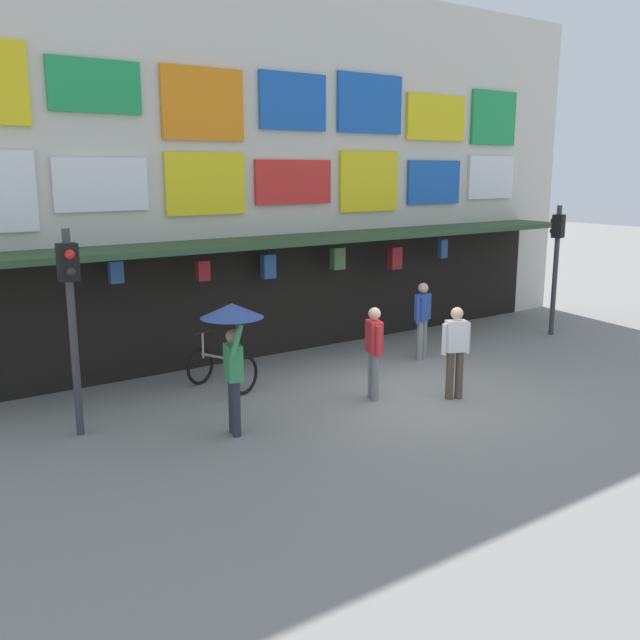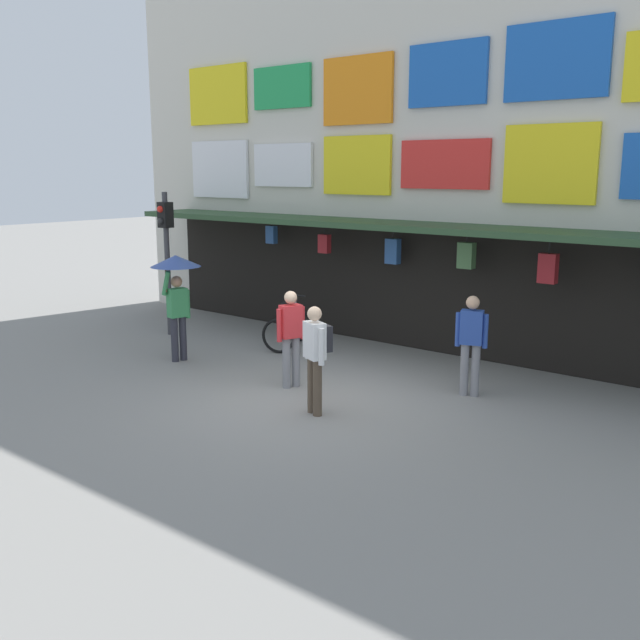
% 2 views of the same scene
% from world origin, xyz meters
% --- Properties ---
extents(ground_plane, '(80.00, 80.00, 0.00)m').
position_xyz_m(ground_plane, '(0.00, 0.00, 0.00)').
color(ground_plane, gray).
extents(shopfront, '(18.00, 2.60, 8.00)m').
position_xyz_m(shopfront, '(-0.00, 4.57, 3.96)').
color(shopfront, beige).
rests_on(shopfront, ground).
extents(traffic_light_near, '(0.28, 0.33, 3.20)m').
position_xyz_m(traffic_light_near, '(-5.58, 1.57, 2.14)').
color(traffic_light_near, '#38383D').
rests_on(traffic_light_near, ground).
extents(bicycle_parked, '(1.08, 1.34, 1.05)m').
position_xyz_m(bicycle_parked, '(-2.69, 2.37, 0.39)').
color(bicycle_parked, black).
rests_on(bicycle_parked, ground).
extents(pedestrian_in_yellow, '(0.49, 0.45, 1.68)m').
position_xyz_m(pedestrian_in_yellow, '(0.44, -0.54, 0.98)').
color(pedestrian_in_yellow, brown).
rests_on(pedestrian_in_yellow, ground).
extents(pedestrian_with_umbrella, '(0.96, 0.96, 2.08)m').
position_xyz_m(pedestrian_with_umbrella, '(-3.62, 0.19, 1.64)').
color(pedestrian_with_umbrella, '#2D2D38').
rests_on(pedestrian_with_umbrella, ground).
extents(pedestrian_in_purple, '(0.33, 0.50, 1.68)m').
position_xyz_m(pedestrian_in_purple, '(-0.76, 0.26, 0.95)').
color(pedestrian_in_purple, gray).
rests_on(pedestrian_in_purple, ground).
extents(pedestrian_in_black, '(0.51, 0.33, 1.68)m').
position_xyz_m(pedestrian_in_black, '(1.85, 1.76, 0.95)').
color(pedestrian_in_black, gray).
rests_on(pedestrian_in_black, ground).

